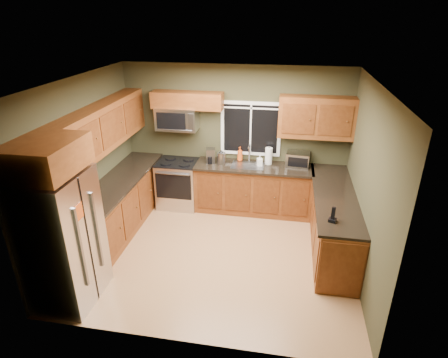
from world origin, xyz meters
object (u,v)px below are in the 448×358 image
(toaster_oven, at_px, (298,159))
(soap_bottle_c, at_px, (221,156))
(coffee_maker, at_px, (210,156))
(kettle, at_px, (221,158))
(paper_towel_roll, at_px, (269,156))
(refrigerator, at_px, (63,240))
(cordless_phone, at_px, (333,217))
(soap_bottle_b, at_px, (260,160))
(microwave, at_px, (177,119))
(soap_bottle_a, at_px, (240,154))
(range, at_px, (178,183))

(toaster_oven, relative_size, soap_bottle_c, 2.89)
(coffee_maker, distance_m, kettle, 0.22)
(kettle, height_order, paper_towel_roll, paper_towel_roll)
(refrigerator, distance_m, soap_bottle_c, 3.35)
(coffee_maker, xyz_separation_m, cordless_phone, (2.07, -1.83, -0.06))
(soap_bottle_c, distance_m, cordless_phone, 2.78)
(paper_towel_roll, distance_m, soap_bottle_b, 0.20)
(microwave, xyz_separation_m, coffee_maker, (0.64, -0.09, -0.66))
(microwave, xyz_separation_m, kettle, (0.85, -0.14, -0.66))
(refrigerator, relative_size, cordless_phone, 8.19)
(coffee_maker, bearing_deg, soap_bottle_a, 19.40)
(refrigerator, xyz_separation_m, soap_bottle_c, (1.49, 3.00, 0.12))
(range, xyz_separation_m, paper_towel_roll, (1.72, 0.16, 0.63))
(soap_bottle_b, bearing_deg, cordless_phone, -57.73)
(soap_bottle_a, xyz_separation_m, cordless_phone, (1.54, -2.02, -0.07))
(toaster_oven, bearing_deg, cordless_phone, -76.53)
(coffee_maker, relative_size, cordless_phone, 1.23)
(refrigerator, xyz_separation_m, microwave, (0.69, 2.91, 0.83))
(range, relative_size, toaster_oven, 2.12)
(coffee_maker, distance_m, soap_bottle_b, 0.92)
(coffee_maker, bearing_deg, range, -176.15)
(microwave, xyz_separation_m, paper_towel_roll, (1.72, 0.02, -0.63))
(range, distance_m, coffee_maker, 0.87)
(toaster_oven, distance_m, soap_bottle_c, 1.45)
(refrigerator, relative_size, microwave, 2.37)
(refrigerator, relative_size, range, 1.92)
(range, relative_size, soap_bottle_b, 4.49)
(refrigerator, xyz_separation_m, toaster_oven, (2.94, 2.92, 0.17))
(microwave, relative_size, soap_bottle_b, 3.64)
(range, bearing_deg, kettle, -0.31)
(coffee_maker, height_order, soap_bottle_b, coffee_maker)
(cordless_phone, bearing_deg, soap_bottle_a, 127.39)
(coffee_maker, relative_size, soap_bottle_c, 1.77)
(toaster_oven, height_order, soap_bottle_a, soap_bottle_a)
(range, height_order, soap_bottle_b, soap_bottle_b)
(refrigerator, xyz_separation_m, paper_towel_roll, (2.40, 2.93, 0.20))
(toaster_oven, relative_size, soap_bottle_b, 2.12)
(cordless_phone, bearing_deg, range, 146.63)
(cordless_phone, bearing_deg, paper_towel_roll, 117.11)
(kettle, bearing_deg, soap_bottle_b, 3.19)
(paper_towel_roll, bearing_deg, soap_bottle_a, 172.46)
(microwave, bearing_deg, coffee_maker, -8.31)
(toaster_oven, relative_size, soap_bottle_a, 1.64)
(paper_towel_roll, relative_size, soap_bottle_c, 2.26)
(range, distance_m, soap_bottle_a, 1.34)
(soap_bottle_a, bearing_deg, coffee_maker, -160.60)
(paper_towel_roll, bearing_deg, refrigerator, -129.39)
(range, bearing_deg, coffee_maker, 3.85)
(microwave, height_order, paper_towel_roll, microwave)
(cordless_phone, bearing_deg, microwave, 144.67)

